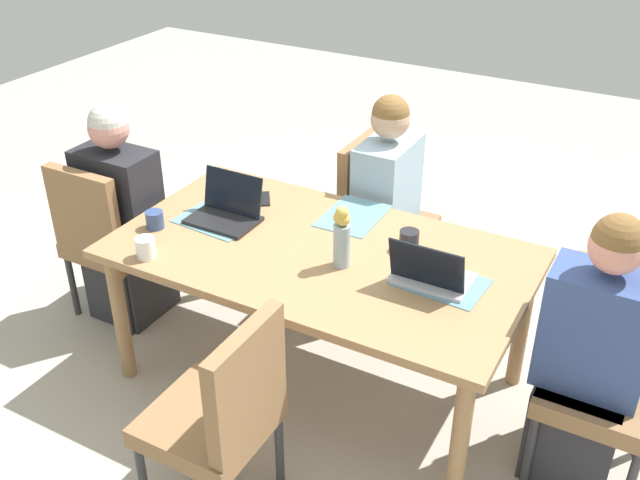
# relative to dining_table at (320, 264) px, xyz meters

# --- Properties ---
(ground_plane) EXTENTS (10.00, 10.00, 0.00)m
(ground_plane) POSITION_rel_dining_table_xyz_m (0.00, 0.00, -0.65)
(ground_plane) COLOR #B2A899
(dining_table) EXTENTS (1.83, 1.02, 0.73)m
(dining_table) POSITION_rel_dining_table_xyz_m (0.00, 0.00, 0.00)
(dining_table) COLOR #9E754C
(dining_table) RESTS_ON ground_plane
(chair_head_right_left_near) EXTENTS (0.44, 0.44, 0.90)m
(chair_head_right_left_near) POSITION_rel_dining_table_xyz_m (1.24, 0.07, -0.15)
(chair_head_right_left_near) COLOR olive
(chair_head_right_left_near) RESTS_ON ground_plane
(person_head_right_left_near) EXTENTS (0.40, 0.36, 1.19)m
(person_head_right_left_near) POSITION_rel_dining_table_xyz_m (1.18, -0.01, -0.13)
(person_head_right_left_near) COLOR #2D2D33
(person_head_right_left_near) RESTS_ON ground_plane
(chair_head_left_left_mid) EXTENTS (0.44, 0.44, 0.90)m
(chair_head_left_left_mid) POSITION_rel_dining_table_xyz_m (-1.24, -0.10, -0.15)
(chair_head_left_left_mid) COLOR olive
(chair_head_left_left_mid) RESTS_ON ground_plane
(person_head_left_left_mid) EXTENTS (0.40, 0.36, 1.19)m
(person_head_left_left_mid) POSITION_rel_dining_table_xyz_m (-1.18, -0.02, -0.13)
(person_head_left_left_mid) COLOR #2D2D33
(person_head_left_left_mid) RESTS_ON ground_plane
(chair_near_left_far) EXTENTS (0.44, 0.44, 0.90)m
(chair_near_left_far) POSITION_rel_dining_table_xyz_m (0.10, -0.84, -0.15)
(chair_near_left_far) COLOR olive
(chair_near_left_far) RESTS_ON ground_plane
(person_near_left_far) EXTENTS (0.36, 0.40, 1.19)m
(person_near_left_far) POSITION_rel_dining_table_xyz_m (0.03, -0.78, -0.13)
(person_near_left_far) COLOR #2D2D33
(person_near_left_far) RESTS_ON ground_plane
(chair_far_right_near) EXTENTS (0.44, 0.44, 0.90)m
(chair_far_right_near) POSITION_rel_dining_table_xyz_m (-0.06, 0.84, -0.15)
(chair_far_right_near) COLOR olive
(chair_far_right_near) RESTS_ON ground_plane
(flower_vase) EXTENTS (0.07, 0.07, 0.28)m
(flower_vase) POSITION_rel_dining_table_xyz_m (-0.14, 0.07, 0.22)
(flower_vase) COLOR #8EA8B7
(flower_vase) RESTS_ON dining_table
(placemat_head_right_left_near) EXTENTS (0.38, 0.29, 0.00)m
(placemat_head_right_left_near) POSITION_rel_dining_table_xyz_m (0.56, -0.00, 0.08)
(placemat_head_right_left_near) COLOR slate
(placemat_head_right_left_near) RESTS_ON dining_table
(placemat_head_left_left_mid) EXTENTS (0.38, 0.28, 0.00)m
(placemat_head_left_left_mid) POSITION_rel_dining_table_xyz_m (-0.56, -0.01, 0.08)
(placemat_head_left_left_mid) COLOR slate
(placemat_head_left_left_mid) RESTS_ON dining_table
(placemat_near_left_far) EXTENTS (0.27, 0.37, 0.00)m
(placemat_near_left_far) POSITION_rel_dining_table_xyz_m (0.01, -0.35, 0.08)
(placemat_near_left_far) COLOR slate
(placemat_near_left_far) RESTS_ON dining_table
(laptop_head_left_left_mid) EXTENTS (0.32, 0.22, 0.21)m
(laptop_head_left_left_mid) POSITION_rel_dining_table_xyz_m (-0.52, 0.02, 0.12)
(laptop_head_left_left_mid) COLOR silver
(laptop_head_left_left_mid) RESTS_ON dining_table
(laptop_head_right_left_near) EXTENTS (0.32, 0.22, 0.21)m
(laptop_head_right_left_near) POSITION_rel_dining_table_xyz_m (0.52, -0.03, 0.12)
(laptop_head_right_left_near) COLOR black
(laptop_head_right_left_near) RESTS_ON dining_table
(coffee_mug_near_left) EXTENTS (0.08, 0.08, 0.09)m
(coffee_mug_near_left) POSITION_rel_dining_table_xyz_m (0.63, 0.42, 0.12)
(coffee_mug_near_left) COLOR white
(coffee_mug_near_left) RESTS_ON dining_table
(coffee_mug_near_right) EXTENTS (0.09, 0.09, 0.09)m
(coffee_mug_near_right) POSITION_rel_dining_table_xyz_m (-0.34, -0.19, 0.12)
(coffee_mug_near_right) COLOR #232328
(coffee_mug_near_right) RESTS_ON dining_table
(coffee_mug_centre_left) EXTENTS (0.08, 0.08, 0.08)m
(coffee_mug_centre_left) POSITION_rel_dining_table_xyz_m (0.76, 0.19, 0.12)
(coffee_mug_centre_left) COLOR #33477A
(coffee_mug_centre_left) RESTS_ON dining_table
(book_red_cover) EXTENTS (0.24, 0.21, 0.03)m
(book_red_cover) POSITION_rel_dining_table_xyz_m (0.68, -0.35, 0.09)
(book_red_cover) COLOR #335693
(book_red_cover) RESTS_ON dining_table
(phone_black) EXTENTS (0.14, 0.16, 0.01)m
(phone_black) POSITION_rel_dining_table_xyz_m (0.48, -0.29, 0.08)
(phone_black) COLOR black
(phone_black) RESTS_ON dining_table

